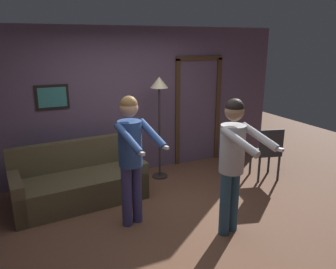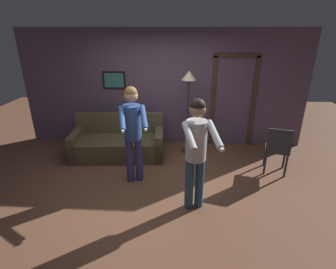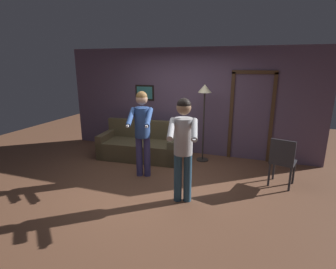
% 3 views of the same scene
% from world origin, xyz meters
% --- Properties ---
extents(ground_plane, '(12.00, 12.00, 0.00)m').
position_xyz_m(ground_plane, '(0.00, 0.00, 0.00)').
color(ground_plane, brown).
extents(back_wall_assembly, '(6.40, 0.10, 2.60)m').
position_xyz_m(back_wall_assembly, '(0.02, 1.98, 1.30)').
color(back_wall_assembly, '#614D66').
rests_on(back_wall_assembly, ground_plane).
extents(couch, '(1.96, 1.00, 0.87)m').
position_xyz_m(couch, '(-0.90, 1.19, 0.28)').
color(couch, brown).
rests_on(couch, ground_plane).
extents(torchiere_lamp, '(0.30, 0.30, 1.78)m').
position_xyz_m(torchiere_lamp, '(0.57, 1.50, 1.45)').
color(torchiere_lamp, '#332D28').
rests_on(torchiere_lamp, ground_plane).
extents(person_standing_left, '(0.54, 0.72, 1.72)m').
position_xyz_m(person_standing_left, '(-0.37, 0.21, 1.04)').
color(person_standing_left, '#3E3B75').
rests_on(person_standing_left, ground_plane).
extents(person_standing_right, '(0.54, 0.69, 1.72)m').
position_xyz_m(person_standing_right, '(0.66, -0.50, 1.05)').
color(person_standing_right, '#2C516E').
rests_on(person_standing_right, ground_plane).
extents(dining_chair_distant, '(0.51, 0.51, 0.93)m').
position_xyz_m(dining_chair_distant, '(2.22, 0.63, 0.53)').
color(dining_chair_distant, '#2D2D33').
rests_on(dining_chair_distant, ground_plane).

